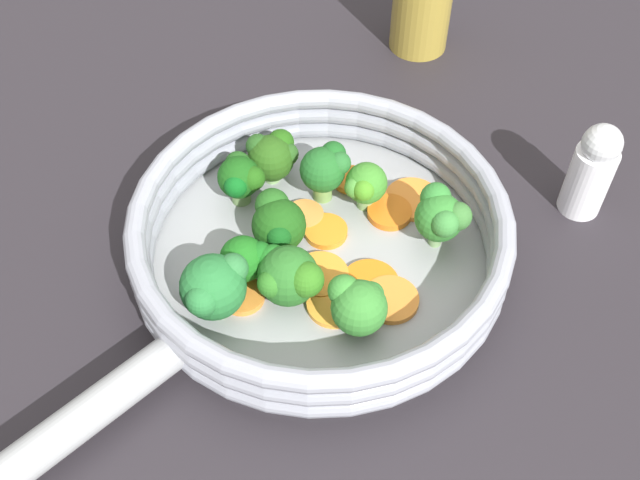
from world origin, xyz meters
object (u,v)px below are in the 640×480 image
object	(u,v)px
carrot_slice_0	(243,296)
broccoli_floret_3	(240,177)
carrot_slice_8	(351,180)
carrot_slice_2	(334,304)
skillet	(320,257)
carrot_slice_4	(413,199)
broccoli_floret_4	(214,287)
mushroom_piece_0	(364,301)
carrot_slice_1	(370,283)
broccoli_floret_0	(278,223)
broccoli_floret_5	(272,155)
broccoli_floret_2	(365,185)
broccoli_floret_7	(326,169)
carrot_slice_7	(326,231)
salt_shaker	(592,170)
broccoli_floret_6	(441,215)
carrot_slice_3	(389,212)
broccoli_floret_1	(358,304)
carrot_slice_6	(391,300)
broccoli_floret_8	(288,275)
carrot_slice_5	(304,215)
carrot_slice_9	(321,275)
broccoli_floret_9	(247,259)

from	to	relation	value
carrot_slice_0	broccoli_floret_3	world-z (taller)	broccoli_floret_3
carrot_slice_8	carrot_slice_2	bearing A→B (deg)	142.63
skillet	carrot_slice_4	world-z (taller)	carrot_slice_4
broccoli_floret_4	carrot_slice_0	bearing A→B (deg)	-87.34
broccoli_floret_3	mushroom_piece_0	distance (m)	0.14
carrot_slice_1	broccoli_floret_0	bearing A→B (deg)	29.65
carrot_slice_2	broccoli_floret_5	xyz separation A→B (m)	(0.14, -0.02, 0.02)
carrot_slice_2	broccoli_floret_2	world-z (taller)	broccoli_floret_2
broccoli_floret_0	mushroom_piece_0	distance (m)	0.09
broccoli_floret_7	broccoli_floret_0	bearing A→B (deg)	114.48
skillet	carrot_slice_2	world-z (taller)	carrot_slice_2
carrot_slice_7	salt_shaker	distance (m)	0.21
carrot_slice_2	broccoli_floret_6	world-z (taller)	broccoli_floret_6
carrot_slice_3	broccoli_floret_1	xyz separation A→B (m)	(-0.08, 0.08, 0.02)
carrot_slice_6	broccoli_floret_8	xyz separation A→B (m)	(0.04, 0.06, 0.02)
carrot_slice_5	broccoli_floret_1	size ratio (longest dim) A/B	0.69
broccoli_floret_7	salt_shaker	xyz separation A→B (m)	(-0.11, -0.18, 0.00)
carrot_slice_4	salt_shaker	xyz separation A→B (m)	(-0.07, -0.12, 0.03)
carrot_slice_5	carrot_slice_9	world-z (taller)	same
broccoli_floret_1	carrot_slice_1	bearing A→B (deg)	-47.80
carrot_slice_7	broccoli_floret_7	xyz separation A→B (m)	(0.04, -0.02, 0.03)
carrot_slice_4	broccoli_floret_8	size ratio (longest dim) A/B	0.84
salt_shaker	broccoli_floret_9	bearing A→B (deg)	76.88
broccoli_floret_1	broccoli_floret_5	xyz separation A→B (m)	(0.16, -0.02, -0.00)
carrot_slice_7	broccoli_floret_6	distance (m)	0.09
broccoli_floret_4	carrot_slice_4	bearing A→B (deg)	-84.70
carrot_slice_7	broccoli_floret_1	bearing A→B (deg)	163.62
broccoli_floret_9	mushroom_piece_0	xyz separation A→B (m)	(-0.06, -0.06, -0.02)
carrot_slice_1	broccoli_floret_2	bearing A→B (deg)	-29.15
carrot_slice_1	broccoli_floret_2	size ratio (longest dim) A/B	1.01
broccoli_floret_3	broccoli_floret_9	bearing A→B (deg)	156.60
broccoli_floret_3	mushroom_piece_0	xyz separation A→B (m)	(-0.14, -0.03, -0.02)
carrot_slice_5	broccoli_floret_9	xyz separation A→B (m)	(-0.03, 0.07, 0.02)
carrot_slice_6	broccoli_floret_5	distance (m)	0.16
carrot_slice_3	carrot_slice_9	distance (m)	0.08
broccoli_floret_9	broccoli_floret_3	bearing A→B (deg)	-23.40
broccoli_floret_5	broccoli_floret_7	world-z (taller)	broccoli_floret_7
broccoli_floret_5	carrot_slice_5	bearing A→B (deg)	179.68
broccoli_floret_1	broccoli_floret_3	size ratio (longest dim) A/B	1.02
broccoli_floret_5	salt_shaker	world-z (taller)	salt_shaker
skillet	carrot_slice_1	xyz separation A→B (m)	(-0.05, -0.02, 0.01)
carrot_slice_4	carrot_slice_8	distance (m)	0.05
broccoli_floret_8	carrot_slice_4	bearing A→B (deg)	-76.38
carrot_slice_9	broccoli_floret_7	xyz separation A→B (m)	(0.07, -0.05, 0.03)
carrot_slice_4	broccoli_floret_2	world-z (taller)	broccoli_floret_2
broccoli_floret_9	carrot_slice_6	bearing A→B (deg)	-131.06
carrot_slice_1	broccoli_floret_9	size ratio (longest dim) A/B	1.00
carrot_slice_2	carrot_slice_8	bearing A→B (deg)	-37.37
broccoli_floret_6	broccoli_floret_8	distance (m)	0.12
carrot_slice_6	carrot_slice_3	bearing A→B (deg)	-33.28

